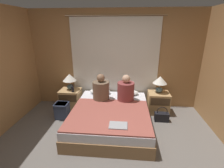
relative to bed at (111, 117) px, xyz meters
The scene contains 17 objects.
ground_plane 0.95m from the bed, 90.00° to the right, with size 16.00×16.00×0.00m, color #66605B.
wall_back 1.51m from the bed, 90.00° to the left, with size 4.44×0.06×2.50m.
curtain_panel 1.40m from the bed, 90.00° to the left, with size 2.42×0.02×2.33m.
bed is the anchor object (origin of this frame).
nightstand_left 1.33m from the bed, 148.41° to the left, with size 0.51×0.45×0.53m.
nightstand_right 1.33m from the bed, 31.59° to the left, with size 0.51×0.45×0.53m.
lamp_left 1.48m from the bed, 146.76° to the left, with size 0.34×0.34×0.42m.
lamp_right 1.48m from the bed, 33.24° to the left, with size 0.34×0.34×0.42m.
pillow_left 0.91m from the bed, 114.64° to the left, with size 0.54×0.29×0.12m.
pillow_right 0.91m from the bed, 65.36° to the left, with size 0.54×0.29×0.12m.
blanket_on_bed 0.36m from the bed, 90.00° to the right, with size 1.58×1.32×0.03m.
person_left_in_bed 0.68m from the bed, 123.09° to the left, with size 0.39×0.39×0.64m.
person_right_in_bed 0.70m from the bed, 53.54° to the left, with size 0.39×0.39×0.63m.
beer_bottle_on_left_stand 1.22m from the bed, 150.80° to the left, with size 0.07×0.07×0.21m.
laptop_on_bed 0.76m from the bed, 73.90° to the right, with size 0.32×0.23×0.02m.
backpack_on_floor 1.20m from the bed, behind, with size 0.30×0.29×0.39m.
handbag_on_floor 1.19m from the bed, 13.43° to the left, with size 0.32×0.14×0.37m.
Camera 1 is at (0.31, -2.16, 2.07)m, focal length 26.00 mm.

